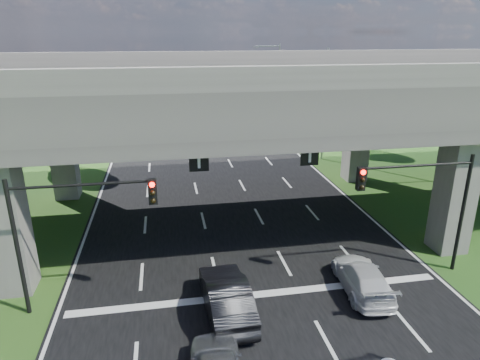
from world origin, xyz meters
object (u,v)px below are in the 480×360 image
object	(u,v)px
car_dark	(226,296)
car_white	(362,278)
streetlight_beyond	(276,78)
streetlight_far	(321,96)
signal_right	(425,195)
signal_left	(70,219)

from	to	relation	value
car_dark	car_white	xyz separation A→B (m)	(6.37, 0.56, -0.16)
streetlight_beyond	car_white	xyz separation A→B (m)	(-5.47, -37.00, -5.15)
streetlight_beyond	streetlight_far	bearing A→B (deg)	-90.00
streetlight_beyond	car_dark	world-z (taller)	streetlight_beyond
car_dark	streetlight_beyond	bearing A→B (deg)	-109.64
signal_right	signal_left	world-z (taller)	same
streetlight_far	car_dark	size ratio (longest dim) A/B	2.00
car_white	signal_left	bearing A→B (deg)	1.36
signal_left	signal_right	bearing A→B (deg)	0.00
car_dark	streetlight_far	bearing A→B (deg)	-120.92
streetlight_far	signal_right	bearing A→B (deg)	-96.47
signal_left	streetlight_beyond	xyz separation A→B (m)	(17.92, 36.06, 1.66)
signal_left	streetlight_far	world-z (taller)	streetlight_far
streetlight_beyond	car_white	distance (m)	37.75
signal_left	car_white	bearing A→B (deg)	-4.33
signal_left	streetlight_beyond	distance (m)	40.30
streetlight_far	streetlight_beyond	size ratio (longest dim) A/B	1.00
car_white	streetlight_far	bearing A→B (deg)	-98.90
streetlight_far	streetlight_beyond	world-z (taller)	same
streetlight_far	car_dark	world-z (taller)	streetlight_far
signal_left	car_white	distance (m)	12.97
signal_right	car_dark	size ratio (longest dim) A/B	1.20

